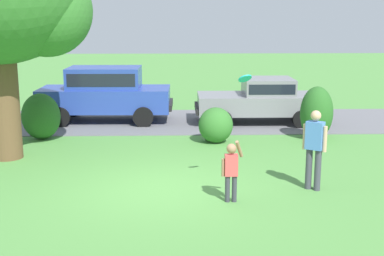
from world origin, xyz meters
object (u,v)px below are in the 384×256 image
(parked_suv, at_px, (105,91))
(adult_onlooker, at_px, (314,145))
(frisbee, at_px, (245,78))
(child_thrower, at_px, (231,168))
(parked_sedan, at_px, (261,99))

(parked_suv, distance_m, adult_onlooker, 9.29)
(parked_suv, distance_m, frisbee, 8.76)
(parked_suv, xyz_separation_m, child_thrower, (3.57, -8.25, -0.36))
(child_thrower, distance_m, adult_onlooker, 1.99)
(parked_sedan, distance_m, parked_suv, 5.46)
(parked_suv, height_order, frisbee, frisbee)
(parked_sedan, height_order, frisbee, frisbee)
(parked_suv, distance_m, child_thrower, 9.00)
(parked_sedan, distance_m, adult_onlooker, 7.17)
(parked_sedan, bearing_deg, frisbee, -101.99)
(parked_sedan, relative_size, parked_suv, 0.93)
(child_thrower, bearing_deg, parked_sedan, 76.64)
(child_thrower, height_order, adult_onlooker, adult_onlooker)
(parked_suv, relative_size, child_thrower, 3.68)
(parked_sedan, xyz_separation_m, frisbee, (-1.56, -7.36, 1.59))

